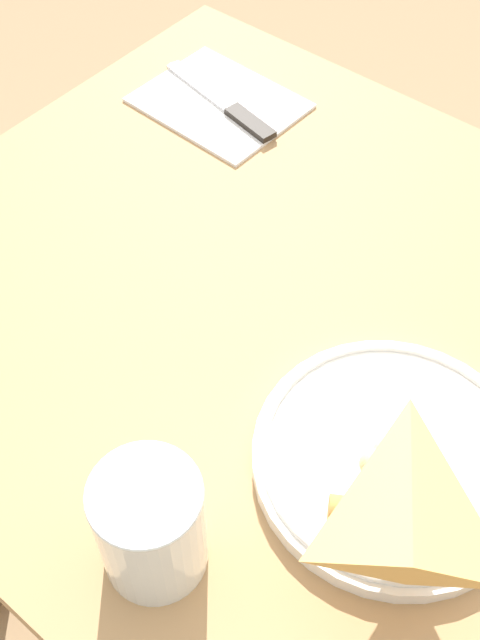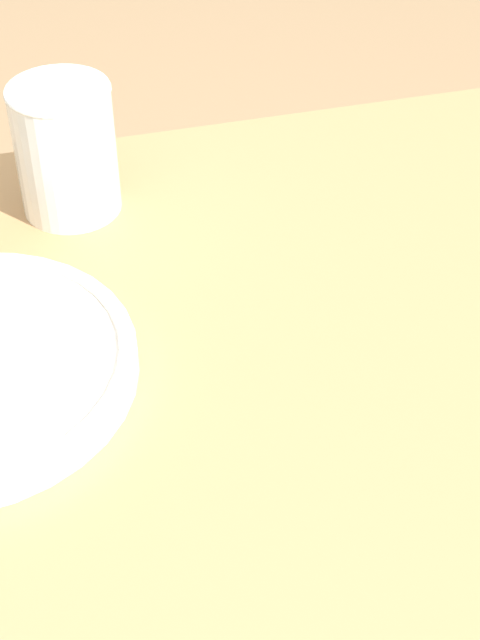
{
  "view_description": "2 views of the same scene",
  "coord_description": "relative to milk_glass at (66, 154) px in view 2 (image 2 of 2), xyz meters",
  "views": [
    {
      "loc": [
        -0.07,
        0.39,
        1.31
      ],
      "look_at": [
        0.2,
        0.06,
        0.77
      ],
      "focal_mm": 45.0,
      "sensor_mm": 36.0,
      "label": 1
    },
    {
      "loc": [
        0.08,
        -0.4,
        1.18
      ],
      "look_at": [
        0.2,
        0.03,
        0.79
      ],
      "focal_mm": 55.0,
      "sensor_mm": 36.0,
      "label": 2
    }
  ],
  "objects": [
    {
      "name": "milk_glass",
      "position": [
        0.0,
        0.0,
        0.0
      ],
      "size": [
        0.08,
        0.08,
        0.1
      ],
      "color": "white",
      "rests_on": "dining_table"
    }
  ]
}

